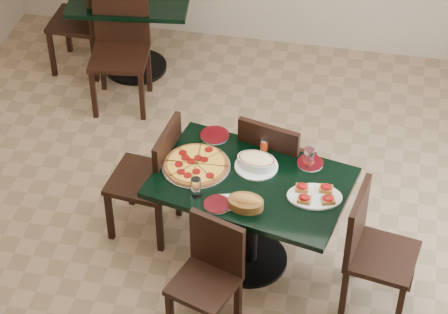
% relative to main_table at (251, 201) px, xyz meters
% --- Properties ---
extents(floor, '(5.50, 5.50, 0.00)m').
position_rel_main_table_xyz_m(floor, '(-0.25, 0.05, -0.57)').
color(floor, '#83664B').
rests_on(floor, ground).
extents(main_table, '(1.38, 1.04, 0.75)m').
position_rel_main_table_xyz_m(main_table, '(0.00, 0.00, 0.00)').
color(main_table, black).
rests_on(main_table, floor).
extents(back_table, '(1.09, 0.85, 0.75)m').
position_rel_main_table_xyz_m(back_table, '(-1.41, 2.11, -0.04)').
color(back_table, black).
rests_on(back_table, floor).
extents(chair_far, '(0.53, 0.53, 0.93)m').
position_rel_main_table_xyz_m(chair_far, '(0.08, 0.46, -0.05)').
color(chair_far, black).
rests_on(chair_far, floor).
extents(chair_near, '(0.48, 0.48, 0.80)m').
position_rel_main_table_xyz_m(chair_near, '(-0.16, -0.54, -0.12)').
color(chair_near, black).
rests_on(chair_near, floor).
extents(chair_right, '(0.49, 0.49, 0.90)m').
position_rel_main_table_xyz_m(chair_right, '(0.80, -0.18, -0.06)').
color(chair_right, black).
rests_on(chair_right, floor).
extents(chair_left, '(0.48, 0.48, 0.93)m').
position_rel_main_table_xyz_m(chair_left, '(-0.71, 0.18, -0.04)').
color(chair_left, black).
rests_on(chair_left, floor).
extents(back_chair_near, '(0.52, 0.52, 0.99)m').
position_rel_main_table_xyz_m(back_chair_near, '(-1.39, 1.67, -0.01)').
color(back_chair_near, black).
rests_on(back_chair_near, floor).
extents(back_chair_left, '(0.46, 0.46, 0.97)m').
position_rel_main_table_xyz_m(back_chair_left, '(-1.80, 2.05, -0.02)').
color(back_chair_left, black).
rests_on(back_chair_left, floor).
extents(pepperoni_pizza, '(0.45, 0.45, 0.04)m').
position_rel_main_table_xyz_m(pepperoni_pizza, '(-0.38, 0.06, 0.20)').
color(pepperoni_pizza, silver).
rests_on(pepperoni_pizza, main_table).
extents(lasagna_casserole, '(0.28, 0.28, 0.09)m').
position_rel_main_table_xyz_m(lasagna_casserole, '(0.01, 0.14, 0.23)').
color(lasagna_casserole, silver).
rests_on(lasagna_casserole, main_table).
extents(bread_basket, '(0.23, 0.17, 0.10)m').
position_rel_main_table_xyz_m(bread_basket, '(0.01, -0.25, 0.22)').
color(bread_basket, brown).
rests_on(bread_basket, main_table).
extents(bruschetta_platter, '(0.37, 0.28, 0.05)m').
position_rel_main_table_xyz_m(bruschetta_platter, '(0.42, -0.08, 0.21)').
color(bruschetta_platter, silver).
rests_on(bruschetta_platter, main_table).
extents(side_plate_near, '(0.17, 0.17, 0.02)m').
position_rel_main_table_xyz_m(side_plate_near, '(-0.17, -0.27, 0.19)').
color(side_plate_near, silver).
rests_on(side_plate_near, main_table).
extents(side_plate_far_r, '(0.17, 0.17, 0.03)m').
position_rel_main_table_xyz_m(side_plate_far_r, '(0.35, 0.23, 0.19)').
color(side_plate_far_r, silver).
rests_on(side_plate_far_r, main_table).
extents(side_plate_far_l, '(0.20, 0.20, 0.02)m').
position_rel_main_table_xyz_m(side_plate_far_l, '(-0.32, 0.39, 0.19)').
color(side_plate_far_l, silver).
rests_on(side_plate_far_l, main_table).
extents(napkin_setting, '(0.18, 0.18, 0.01)m').
position_rel_main_table_xyz_m(napkin_setting, '(-0.11, -0.24, 0.18)').
color(napkin_setting, silver).
rests_on(napkin_setting, main_table).
extents(water_glass_a, '(0.07, 0.07, 0.15)m').
position_rel_main_table_xyz_m(water_glass_a, '(0.34, 0.20, 0.25)').
color(water_glass_a, white).
rests_on(water_glass_a, main_table).
extents(water_glass_b, '(0.06, 0.06, 0.14)m').
position_rel_main_table_xyz_m(water_glass_b, '(-0.32, -0.21, 0.25)').
color(water_glass_b, white).
rests_on(water_glass_b, main_table).
extents(pepper_shaker, '(0.05, 0.05, 0.09)m').
position_rel_main_table_xyz_m(pepper_shaker, '(0.03, 0.32, 0.23)').
color(pepper_shaker, '#BC4314').
rests_on(pepper_shaker, main_table).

